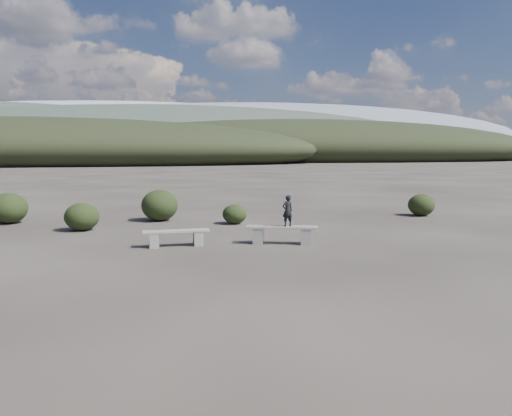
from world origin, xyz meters
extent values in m
plane|color=#28231F|center=(0.00, 0.00, 0.00)|extent=(1200.00, 1200.00, 0.00)
cube|color=slate|center=(-1.91, 4.35, 0.20)|extent=(0.27, 0.36, 0.39)
cube|color=slate|center=(-0.74, 4.42, 0.20)|extent=(0.27, 0.36, 0.39)
cube|color=gray|center=(-1.33, 4.38, 0.42)|extent=(1.79, 0.47, 0.05)
cube|color=slate|center=(0.92, 4.40, 0.22)|extent=(0.37, 0.44, 0.44)
cube|color=slate|center=(2.19, 4.04, 0.22)|extent=(0.37, 0.44, 0.44)
cube|color=gray|center=(1.55, 4.22, 0.47)|extent=(2.01, 0.93, 0.05)
imported|color=black|center=(1.70, 4.18, 0.93)|extent=(0.36, 0.28, 0.86)
ellipsoid|color=black|center=(-4.24, 7.69, 0.45)|extent=(1.10, 1.10, 0.90)
ellipsoid|color=black|center=(-1.77, 9.52, 0.57)|extent=(1.33, 1.33, 1.14)
ellipsoid|color=black|center=(0.82, 8.23, 0.34)|extent=(0.86, 0.86, 0.69)
ellipsoid|color=black|center=(8.40, 9.04, 0.43)|extent=(1.04, 1.04, 0.87)
ellipsoid|color=black|center=(-7.01, 9.80, 0.54)|extent=(1.29, 1.29, 1.09)
ellipsoid|color=black|center=(-25.00, 90.00, 2.70)|extent=(110.00, 40.00, 12.00)
ellipsoid|color=black|center=(35.00, 110.00, 3.15)|extent=(120.00, 44.00, 14.00)
ellipsoid|color=#2C362C|center=(0.00, 160.00, 5.40)|extent=(190.00, 64.00, 24.00)
ellipsoid|color=slate|center=(70.00, 300.00, 9.90)|extent=(340.00, 110.00, 44.00)
ellipsoid|color=#919AA4|center=(-30.00, 400.00, 12.60)|extent=(460.00, 140.00, 56.00)
camera|label=1|loc=(-1.68, -9.00, 2.57)|focal=35.00mm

